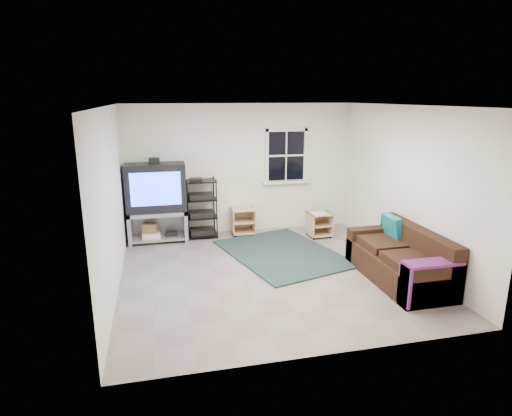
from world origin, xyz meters
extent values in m
plane|color=slate|center=(0.00, 0.00, 0.00)|extent=(4.60, 4.60, 0.00)
plane|color=white|center=(0.00, 0.00, 2.60)|extent=(4.60, 4.60, 0.00)
plane|color=white|center=(0.00, 2.30, 1.30)|extent=(4.60, 0.00, 4.60)
plane|color=white|center=(0.00, -2.30, 1.30)|extent=(4.60, 0.00, 4.60)
plane|color=white|center=(-2.30, 0.00, 1.30)|extent=(0.00, 4.60, 4.60)
plane|color=white|center=(2.30, 0.00, 1.30)|extent=(0.00, 4.60, 4.60)
cube|color=black|center=(0.95, 2.28, 1.55)|extent=(0.80, 0.01, 1.02)
cube|color=silver|center=(0.95, 2.26, 2.07)|extent=(0.88, 0.06, 0.06)
cube|color=silver|center=(0.95, 2.25, 1.00)|extent=(0.98, 0.14, 0.05)
cube|color=silver|center=(0.54, 2.26, 1.55)|extent=(0.06, 0.06, 1.10)
cube|color=silver|center=(1.36, 2.26, 1.55)|extent=(0.06, 0.06, 1.10)
cube|color=silver|center=(0.95, 2.27, 1.55)|extent=(0.78, 0.04, 0.04)
cube|color=gray|center=(-1.70, 1.99, 0.58)|extent=(1.11, 0.55, 0.07)
cube|color=gray|center=(-2.22, 1.99, 0.30)|extent=(0.07, 0.55, 0.61)
cube|color=gray|center=(-1.17, 1.99, 0.30)|extent=(0.07, 0.55, 0.61)
cube|color=gray|center=(-1.70, 1.99, 0.08)|extent=(0.98, 0.51, 0.04)
cube|color=gray|center=(-1.70, 2.25, 0.30)|extent=(1.11, 0.04, 0.61)
cube|color=silver|center=(-1.83, 1.95, 0.14)|extent=(0.33, 0.27, 0.09)
cube|color=black|center=(-1.45, 1.99, 0.13)|extent=(0.22, 0.20, 0.07)
cube|color=black|center=(-1.70, 1.99, 1.06)|extent=(1.11, 0.47, 0.91)
cube|color=#1E4CFF|center=(-1.70, 1.75, 1.08)|extent=(0.91, 0.01, 0.62)
cube|color=black|center=(-1.70, 1.99, 1.57)|extent=(0.20, 0.14, 0.11)
cylinder|color=black|center=(-1.12, 1.87, 0.60)|extent=(0.02, 0.02, 1.19)
cylinder|color=black|center=(-0.57, 1.87, 0.60)|extent=(0.02, 0.02, 1.19)
cylinder|color=black|center=(-1.12, 2.26, 0.60)|extent=(0.02, 0.02, 1.19)
cylinder|color=black|center=(-0.57, 2.26, 0.60)|extent=(0.02, 0.02, 1.19)
cube|color=black|center=(-0.84, 2.06, 0.05)|extent=(0.60, 0.43, 0.02)
cube|color=black|center=(-0.84, 2.06, 0.11)|extent=(0.47, 0.35, 0.10)
cube|color=black|center=(-0.84, 2.06, 0.42)|extent=(0.60, 0.43, 0.02)
cube|color=black|center=(-0.84, 2.06, 0.47)|extent=(0.47, 0.35, 0.10)
cube|color=black|center=(-0.84, 2.06, 0.78)|extent=(0.60, 0.43, 0.02)
cube|color=black|center=(-0.84, 2.06, 0.84)|extent=(0.47, 0.35, 0.10)
cube|color=black|center=(-0.84, 2.06, 1.14)|extent=(0.60, 0.43, 0.02)
cube|color=tan|center=(-0.01, 2.05, 0.53)|extent=(0.47, 0.47, 0.02)
cube|color=tan|center=(-0.01, 2.05, 0.06)|extent=(0.47, 0.47, 0.02)
cube|color=tan|center=(-0.23, 2.06, 0.29)|extent=(0.03, 0.46, 0.50)
cube|color=tan|center=(0.21, 2.04, 0.29)|extent=(0.03, 0.46, 0.50)
cube|color=tan|center=(-0.01, 2.27, 0.29)|extent=(0.42, 0.03, 0.50)
cube|color=tan|center=(-0.01, 2.05, 0.27)|extent=(0.43, 0.45, 0.02)
cylinder|color=black|center=(-0.20, 1.87, 0.02)|extent=(0.05, 0.05, 0.05)
cylinder|color=black|center=(0.17, 2.23, 0.02)|extent=(0.05, 0.05, 0.05)
cube|color=tan|center=(1.45, 1.56, 0.47)|extent=(0.46, 0.46, 0.02)
cube|color=tan|center=(1.45, 1.56, 0.06)|extent=(0.46, 0.46, 0.02)
cube|color=tan|center=(1.24, 1.55, 0.26)|extent=(0.04, 0.44, 0.44)
cube|color=tan|center=(1.65, 1.57, 0.26)|extent=(0.04, 0.44, 0.44)
cube|color=tan|center=(1.43, 1.77, 0.26)|extent=(0.40, 0.04, 0.44)
cube|color=tan|center=(1.45, 1.56, 0.25)|extent=(0.42, 0.44, 0.02)
cylinder|color=black|center=(1.28, 1.38, 0.02)|extent=(0.05, 0.05, 0.05)
cylinder|color=black|center=(1.61, 1.74, 0.02)|extent=(0.05, 0.05, 0.05)
cylinder|color=silver|center=(1.41, 1.47, 0.49)|extent=(0.31, 0.31, 0.02)
cube|color=black|center=(1.85, -0.70, 0.20)|extent=(0.85, 1.89, 0.40)
cube|color=black|center=(2.16, -0.70, 0.60)|extent=(0.23, 1.89, 0.41)
cube|color=black|center=(1.85, 0.13, 0.29)|extent=(0.85, 0.23, 0.59)
cube|color=black|center=(1.85, -1.53, 0.29)|extent=(0.85, 0.23, 0.59)
cube|color=black|center=(1.77, -1.07, 0.46)|extent=(0.57, 0.68, 0.12)
cube|color=black|center=(1.77, -0.32, 0.46)|extent=(0.57, 0.68, 0.12)
cube|color=teal|center=(2.02, -0.18, 0.68)|extent=(0.19, 0.45, 0.39)
cube|color=navy|center=(1.83, -1.53, 0.60)|extent=(0.78, 0.28, 0.04)
cube|color=navy|center=(1.44, -1.53, 0.31)|extent=(0.04, 0.28, 0.55)
cube|color=black|center=(0.45, 0.77, 0.01)|extent=(2.27, 2.71, 0.03)
cube|color=#A07547|center=(-1.85, 1.97, 0.19)|extent=(0.30, 0.25, 0.37)
camera|label=1|loc=(-1.64, -6.12, 2.73)|focal=30.00mm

